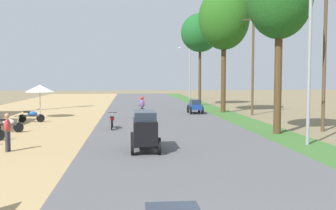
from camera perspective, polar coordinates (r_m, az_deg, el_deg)
name	(u,v)px	position (r m, az deg, el deg)	size (l,w,h in m)	color
parked_motorbike_fifth	(7,124)	(24.27, -21.84, -2.50)	(1.80, 0.54, 0.94)	black
parked_motorbike_sixth	(32,115)	(29.14, -18.80, -1.38)	(1.80, 0.54, 0.94)	black
vendor_umbrella	(40,88)	(32.23, -17.75, 2.27)	(2.20, 2.20, 2.52)	#99999E
pedestrian_on_shoulder	(7,130)	(18.04, -21.84, -3.34)	(0.30, 0.40, 1.62)	#33333D
median_tree_second	(224,19)	(36.11, 7.96, 12.01)	(4.46, 4.46, 10.96)	#4C351E
median_tree_third	(200,33)	(44.96, 4.57, 10.16)	(4.21, 4.21, 10.11)	#4C351E
streetlamp_near	(310,46)	(19.50, 19.48, 7.86)	(3.16, 0.20, 7.83)	gray
streetlamp_mid	(190,69)	(54.28, 3.11, 5.13)	(3.16, 0.20, 7.22)	gray
utility_pole_near	(325,53)	(25.01, 21.36, 6.93)	(1.80, 0.20, 8.77)	brown
utility_pole_far	(253,63)	(34.03, 11.96, 5.91)	(1.80, 0.20, 8.35)	brown
car_van_black	(145,128)	(16.89, -3.31, -3.34)	(1.19, 2.41, 1.67)	black
car_sedan_blue	(195,106)	(34.19, 3.87, -0.09)	(1.10, 2.26, 1.19)	navy
motorbike_ahead_second	(112,120)	(24.34, -7.96, -2.18)	(0.54, 1.80, 0.94)	black
motorbike_ahead_third	(142,108)	(30.20, -3.71, -0.42)	(0.54, 1.80, 1.66)	black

